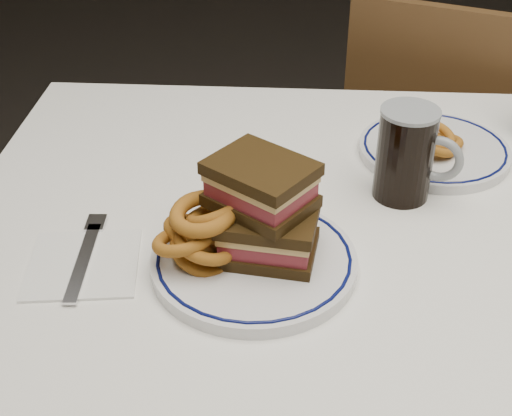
# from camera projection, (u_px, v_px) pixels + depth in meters

# --- Properties ---
(dining_table) EXTENTS (1.27, 0.87, 0.75)m
(dining_table) POSITION_uv_depth(u_px,v_px,m) (381.00, 272.00, 1.10)
(dining_table) COLOR silver
(dining_table) RESTS_ON floor
(chair_far) EXTENTS (0.52, 0.52, 0.87)m
(chair_far) POSITION_uv_depth(u_px,v_px,m) (433.00, 152.00, 1.74)
(chair_far) COLOR #472E16
(chair_far) RESTS_ON floor
(main_plate) EXTENTS (0.27, 0.27, 0.02)m
(main_plate) POSITION_uv_depth(u_px,v_px,m) (254.00, 261.00, 0.94)
(main_plate) COLOR silver
(main_plate) RESTS_ON dining_table
(reuben_sandwich) EXTENTS (0.16, 0.15, 0.13)m
(reuben_sandwich) POSITION_uv_depth(u_px,v_px,m) (265.00, 209.00, 0.91)
(reuben_sandwich) COLOR black
(reuben_sandwich) RESTS_ON main_plate
(onion_rings_main) EXTENTS (0.13, 0.12, 0.11)m
(onion_rings_main) POSITION_uv_depth(u_px,v_px,m) (201.00, 229.00, 0.92)
(onion_rings_main) COLOR brown
(onion_rings_main) RESTS_ON main_plate
(ketchup_ramekin) EXTENTS (0.06, 0.06, 0.03)m
(ketchup_ramekin) POSITION_uv_depth(u_px,v_px,m) (238.00, 201.00, 1.01)
(ketchup_ramekin) COLOR white
(ketchup_ramekin) RESTS_ON main_plate
(beer_mug) EXTENTS (0.13, 0.09, 0.14)m
(beer_mug) POSITION_uv_depth(u_px,v_px,m) (407.00, 153.00, 1.04)
(beer_mug) COLOR black
(beer_mug) RESTS_ON dining_table
(far_plate) EXTENTS (0.25, 0.25, 0.02)m
(far_plate) POSITION_uv_depth(u_px,v_px,m) (434.00, 150.00, 1.18)
(far_plate) COLOR silver
(far_plate) RESTS_ON dining_table
(onion_rings_far) EXTENTS (0.10, 0.10, 0.05)m
(onion_rings_far) POSITION_uv_depth(u_px,v_px,m) (435.00, 140.00, 1.16)
(onion_rings_far) COLOR brown
(onion_rings_far) RESTS_ON far_plate
(napkin_fork) EXTENTS (0.16, 0.19, 0.01)m
(napkin_fork) POSITION_uv_depth(u_px,v_px,m) (84.00, 262.00, 0.95)
(napkin_fork) COLOR white
(napkin_fork) RESTS_ON dining_table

